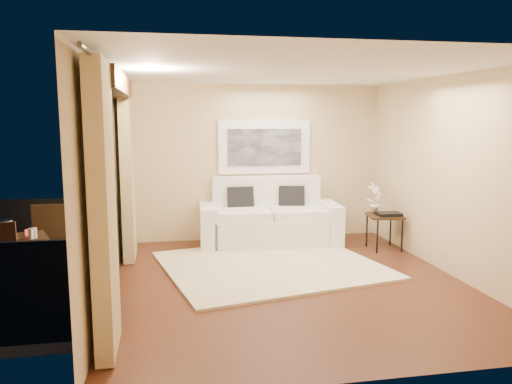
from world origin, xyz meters
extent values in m
plane|color=#512817|center=(0.00, 0.00, 0.00)|extent=(5.00, 5.00, 0.00)
plane|color=white|center=(0.00, 0.00, 2.70)|extent=(5.00, 5.00, 0.00)
plane|color=#CAB388|center=(0.00, 2.50, 1.35)|extent=(4.50, 0.00, 4.50)
plane|color=#CAB388|center=(0.00, -2.50, 1.35)|extent=(4.50, 0.00, 4.50)
plane|color=#CAB388|center=(2.25, 0.00, 1.35)|extent=(0.00, 5.00, 5.00)
plane|color=#CAB388|center=(-2.25, 1.85, 1.35)|extent=(0.00, 2.70, 2.70)
plane|color=#CAB388|center=(-2.25, -1.85, 1.35)|extent=(0.00, 2.70, 2.70)
plane|color=#CAB388|center=(-2.25, 0.00, 2.55)|extent=(0.00, 2.40, 2.40)
cube|color=#321F10|center=(-2.13, 0.00, 2.52)|extent=(0.28, 2.40, 0.22)
cube|color=#605B56|center=(-3.15, 0.00, -0.06)|extent=(1.80, 2.60, 0.12)
cube|color=black|center=(-3.15, 1.27, 0.50)|extent=(1.80, 0.06, 1.00)
cube|color=tan|center=(-2.11, 1.55, 1.32)|extent=(0.16, 0.75, 2.62)
cube|color=tan|center=(-2.11, -1.55, 1.32)|extent=(0.16, 0.75, 2.62)
cylinder|color=#4C473F|center=(-2.11, 0.00, 2.63)|extent=(0.04, 4.80, 0.04)
cube|color=white|center=(0.16, 2.47, 1.62)|extent=(1.62, 0.05, 0.92)
cube|color=black|center=(0.16, 2.44, 1.62)|extent=(1.30, 0.02, 0.64)
cube|color=beige|center=(-0.09, 0.74, 0.02)|extent=(3.40, 3.11, 0.04)
cube|color=white|center=(0.16, 2.02, 0.23)|extent=(1.94, 1.10, 0.47)
cube|color=white|center=(0.18, 2.41, 0.67)|extent=(1.90, 0.35, 0.91)
cube|color=white|center=(-0.87, 2.08, 0.34)|extent=(0.32, 1.01, 0.69)
cube|color=white|center=(1.19, 1.96, 0.34)|extent=(0.32, 1.01, 0.69)
cube|color=white|center=(-0.30, 2.01, 0.55)|extent=(0.94, 0.94, 0.16)
cube|color=white|center=(0.61, 1.96, 0.55)|extent=(0.94, 0.94, 0.16)
cube|color=black|center=(-0.30, 2.27, 0.73)|extent=(0.45, 0.22, 0.46)
cube|color=black|center=(0.59, 2.22, 0.73)|extent=(0.47, 0.28, 0.46)
cube|color=#321F10|center=(1.93, 1.36, 0.55)|extent=(0.59, 0.59, 0.04)
cylinder|color=black|center=(1.72, 1.15, 0.27)|extent=(0.03, 0.03, 0.53)
cylinder|color=black|center=(2.14, 1.15, 0.27)|extent=(0.03, 0.03, 0.53)
cylinder|color=black|center=(1.72, 1.57, 0.27)|extent=(0.03, 0.03, 0.53)
cylinder|color=black|center=(2.14, 1.57, 0.27)|extent=(0.03, 0.03, 0.53)
cube|color=black|center=(1.96, 1.28, 0.60)|extent=(0.40, 0.30, 0.05)
imported|color=white|center=(1.82, 1.53, 0.82)|extent=(0.31, 0.27, 0.50)
cube|color=#321F10|center=(-3.26, -0.06, 0.73)|extent=(0.82, 0.82, 0.05)
cylinder|color=#321F10|center=(-3.00, -0.32, 0.35)|extent=(0.04, 0.04, 0.70)
cylinder|color=#321F10|center=(-3.52, 0.20, 0.35)|extent=(0.04, 0.04, 0.70)
cylinder|color=#321F10|center=(-3.00, 0.20, 0.35)|extent=(0.04, 0.04, 0.70)
cube|color=#321F10|center=(-3.06, 0.89, 0.47)|extent=(0.44, 0.44, 0.05)
cube|color=#321F10|center=(-3.06, 0.69, 0.73)|extent=(0.44, 0.06, 0.57)
cylinder|color=#321F10|center=(-2.88, 1.06, 0.22)|extent=(0.03, 0.03, 0.45)
cylinder|color=#321F10|center=(-3.23, 1.07, 0.22)|extent=(0.03, 0.03, 0.45)
cylinder|color=#321F10|center=(-2.88, 0.71, 0.22)|extent=(0.03, 0.03, 0.45)
cylinder|color=#321F10|center=(-3.24, 0.71, 0.22)|extent=(0.03, 0.03, 0.45)
cylinder|color=#321F10|center=(-3.22, -0.62, 0.22)|extent=(0.03, 0.03, 0.44)
cylinder|color=#321F10|center=(-3.25, -0.28, 0.22)|extent=(0.03, 0.03, 0.44)
cylinder|color=silver|center=(-3.41, 0.03, 0.85)|extent=(0.18, 0.18, 0.20)
cylinder|color=red|center=(-3.18, 0.07, 0.79)|extent=(0.06, 0.06, 0.07)
cylinder|color=silver|center=(-3.28, -0.19, 0.84)|extent=(0.04, 0.04, 0.18)
cylinder|color=silver|center=(-3.10, -0.10, 0.81)|extent=(0.06, 0.06, 0.12)
cylinder|color=silver|center=(-3.07, -0.07, 0.81)|extent=(0.06, 0.06, 0.12)
camera|label=1|loc=(-1.56, -6.07, 2.13)|focal=35.00mm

